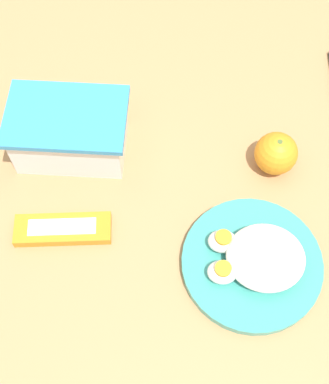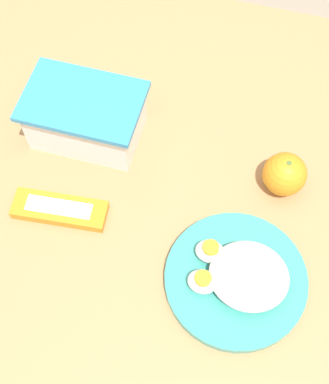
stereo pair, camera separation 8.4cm
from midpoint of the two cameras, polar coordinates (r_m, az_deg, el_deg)
name	(u,v)px [view 1 (the left image)]	position (r m, az deg, el deg)	size (l,w,h in m)	color
ground_plane	(166,302)	(1.59, -1.34, -11.83)	(10.00, 10.00, 0.00)	gray
table	(167,214)	(1.01, -2.06, -2.53)	(1.18, 0.95, 0.71)	#AD7F51
food_container	(70,134)	(0.95, -12.54, 5.88)	(0.20, 0.13, 0.10)	white
orange_fruit	(276,153)	(0.92, 9.28, 3.85)	(0.07, 0.07, 0.07)	orange
rice_plate	(255,261)	(0.85, 6.81, -7.58)	(0.22, 0.22, 0.06)	teal
candy_bar	(63,229)	(0.90, -13.43, -4.13)	(0.16, 0.07, 0.02)	orange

